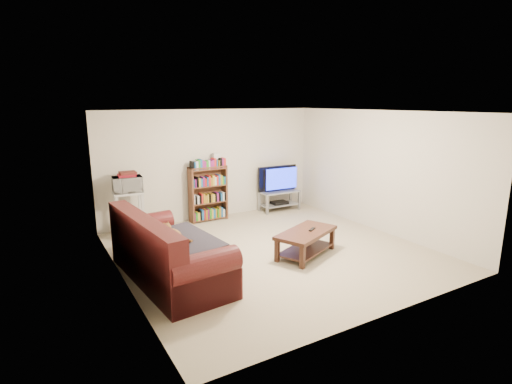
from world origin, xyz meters
TOP-DOWN VIEW (x-y plane):
  - floor at (0.00, 0.00)m, footprint 5.00×5.00m
  - ceiling at (0.00, 0.00)m, footprint 5.00×5.00m
  - wall_back at (0.00, 2.50)m, footprint 5.00×0.00m
  - wall_front at (0.00, -2.50)m, footprint 5.00×0.00m
  - wall_left at (-2.50, 0.00)m, footprint 0.00×5.00m
  - wall_right at (2.50, 0.00)m, footprint 0.00×5.00m
  - sofa at (-1.97, -0.15)m, footprint 1.23×2.42m
  - blanket at (-1.77, -0.29)m, footprint 1.10×1.31m
  - cat at (-1.79, -0.08)m, footprint 0.31×0.66m
  - coffee_table at (0.40, -0.42)m, footprint 1.32×1.02m
  - remote at (0.52, -0.43)m, footprint 0.19×0.15m
  - tv_stand at (1.59, 2.19)m, footprint 0.96×0.45m
  - television at (1.59, 2.19)m, footprint 1.03×0.16m
  - dvd_player at (1.59, 2.19)m, footprint 0.39×0.28m
  - bookshelf at (-0.20, 2.30)m, footprint 0.83×0.27m
  - shelf_clutter at (-0.10, 2.31)m, footprint 0.61×0.19m
  - microwave_stand at (-1.93, 2.12)m, footprint 0.57×0.44m
  - microwave at (-1.93, 2.12)m, footprint 0.56×0.40m
  - game_boxes at (-1.93, 2.12)m, footprint 0.34×0.30m

SIDE VIEW (x-z plane):
  - floor at x=0.00m, z-range 0.00..0.00m
  - dvd_player at x=1.59m, z-range 0.16..0.22m
  - coffee_table at x=0.40m, z-range 0.08..0.51m
  - tv_stand at x=1.59m, z-range 0.09..0.56m
  - sofa at x=-1.97m, z-range -0.15..0.84m
  - remote at x=0.52m, z-range 0.43..0.45m
  - microwave_stand at x=-1.93m, z-range 0.12..1.00m
  - blanket at x=-1.77m, z-range 0.48..0.67m
  - bookshelf at x=-0.20m, z-range 0.02..1.22m
  - cat at x=-1.79m, z-range 0.54..0.73m
  - television at x=1.59m, z-range 0.48..1.07m
  - microwave at x=-1.93m, z-range 0.87..1.17m
  - game_boxes at x=-1.93m, z-range 1.17..1.22m
  - wall_back at x=0.00m, z-range -1.30..3.70m
  - wall_front at x=0.00m, z-range -1.30..3.70m
  - wall_left at x=-2.50m, z-range -1.30..3.70m
  - wall_right at x=2.50m, z-range -1.30..3.70m
  - shelf_clutter at x=-0.10m, z-range 1.17..1.45m
  - ceiling at x=0.00m, z-range 2.40..2.40m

